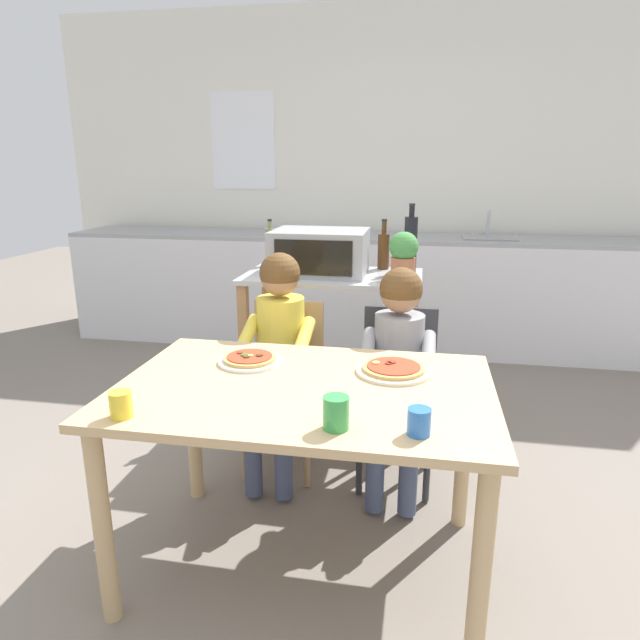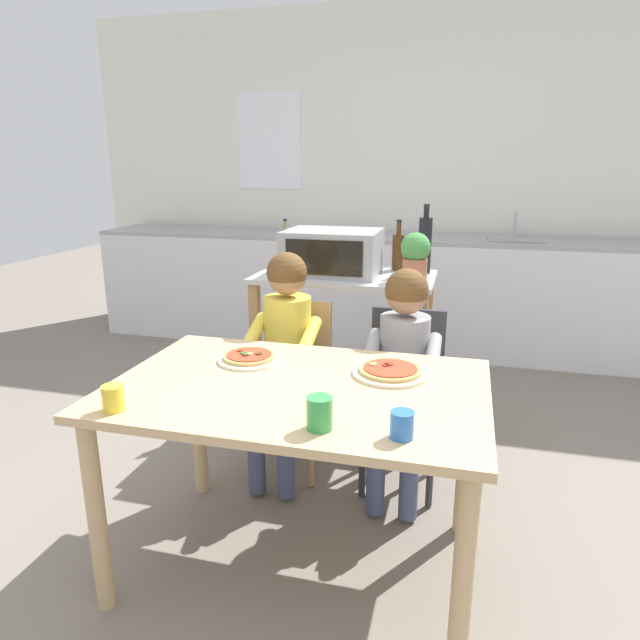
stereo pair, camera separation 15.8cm
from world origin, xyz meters
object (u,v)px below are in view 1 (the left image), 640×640
at_px(kitchen_island_cart, 332,328).
at_px(bottle_dark_olive_oil, 410,243).
at_px(dining_chair_right, 398,383).
at_px(child_in_yellow_shirt, 278,342).
at_px(dining_table, 304,412).
at_px(drinking_cup_blue, 419,422).
at_px(child_in_grey_shirt, 398,355).
at_px(drinking_cup_yellow, 121,404).
at_px(drinking_cup_green, 336,413).
at_px(pizza_plate_white, 250,359).
at_px(bottle_slim_sauce, 383,250).
at_px(potted_herb_plant, 403,254).
at_px(pizza_plate_cream, 393,370).
at_px(bottle_brown_beer, 270,246).
at_px(dining_chair_left, 285,373).
at_px(toaster_oven, 320,252).

xyz_separation_m(kitchen_island_cart, bottle_dark_olive_oil, (0.40, 0.15, 0.46)).
relative_size(dining_chair_right, child_in_yellow_shirt, 0.76).
xyz_separation_m(dining_table, dining_chair_right, (0.30, 0.70, -0.15)).
bearing_deg(child_in_yellow_shirt, dining_chair_right, 10.08).
bearing_deg(child_in_yellow_shirt, drinking_cup_blue, -54.54).
xyz_separation_m(bottle_dark_olive_oil, child_in_grey_shirt, (-0.02, -0.74, -0.39)).
xyz_separation_m(drinking_cup_yellow, drinking_cup_green, (0.64, 0.04, 0.01)).
height_order(dining_table, pizza_plate_white, pizza_plate_white).
bearing_deg(child_in_yellow_shirt, bottle_slim_sauce, 61.75).
relative_size(kitchen_island_cart, child_in_yellow_shirt, 0.90).
height_order(potted_herb_plant, dining_chair_right, potted_herb_plant).
distance_m(kitchen_island_cart, drinking_cup_green, 1.51).
bearing_deg(bottle_slim_sauce, pizza_plate_cream, -83.79).
relative_size(kitchen_island_cart, bottle_dark_olive_oil, 2.57).
bearing_deg(child_in_yellow_shirt, bottle_brown_beer, 107.30).
bearing_deg(pizza_plate_white, drinking_cup_yellow, -114.14).
height_order(kitchen_island_cart, child_in_yellow_shirt, child_in_yellow_shirt).
bearing_deg(pizza_plate_white, bottle_slim_sauce, 70.85).
height_order(bottle_brown_beer, dining_chair_right, bottle_brown_beer).
bearing_deg(bottle_brown_beer, dining_chair_right, -40.28).
height_order(child_in_yellow_shirt, drinking_cup_blue, child_in_yellow_shirt).
xyz_separation_m(child_in_yellow_shirt, drinking_cup_green, (0.41, -0.91, 0.10)).
bearing_deg(dining_chair_left, potted_herb_plant, 35.00).
distance_m(bottle_brown_beer, pizza_plate_white, 1.24).
xyz_separation_m(bottle_slim_sauce, drinking_cup_yellow, (-0.65, -1.72, -0.23)).
distance_m(toaster_oven, dining_table, 1.25).
distance_m(dining_table, dining_chair_right, 0.78).
height_order(kitchen_island_cart, pizza_plate_cream, kitchen_island_cart).
height_order(toaster_oven, bottle_slim_sauce, bottle_slim_sauce).
xyz_separation_m(bottle_brown_beer, drinking_cup_green, (0.65, -1.67, -0.22)).
bearing_deg(pizza_plate_cream, bottle_dark_olive_oil, 89.10).
xyz_separation_m(bottle_brown_beer, child_in_yellow_shirt, (0.24, -0.76, -0.32)).
xyz_separation_m(bottle_slim_sauce, dining_table, (-0.16, -1.38, -0.37)).
xyz_separation_m(child_in_yellow_shirt, pizza_plate_cream, (0.55, -0.43, 0.07)).
bearing_deg(bottle_brown_beer, drinking_cup_green, -68.84).
height_order(bottle_slim_sauce, dining_chair_right, bottle_slim_sauce).
xyz_separation_m(bottle_dark_olive_oil, pizza_plate_cream, (-0.02, -1.15, -0.30)).
height_order(dining_chair_left, drinking_cup_blue, dining_chair_left).
distance_m(bottle_slim_sauce, potted_herb_plant, 0.30).
bearing_deg(pizza_plate_white, potted_herb_plant, 59.71).
xyz_separation_m(bottle_brown_beer, dining_table, (0.49, -1.37, -0.37)).
xyz_separation_m(bottle_slim_sauce, pizza_plate_cream, (0.13, -1.21, -0.26)).
relative_size(toaster_oven, drinking_cup_blue, 6.34).
distance_m(dining_chair_right, pizza_plate_cream, 0.59).
bearing_deg(child_in_yellow_shirt, drinking_cup_yellow, -103.95).
distance_m(bottle_slim_sauce, child_in_yellow_shirt, 0.93).
bearing_deg(bottle_brown_beer, child_in_yellow_shirt, -72.70).
xyz_separation_m(toaster_oven, pizza_plate_white, (-0.09, -1.00, -0.26)).
relative_size(bottle_brown_beer, pizza_plate_cream, 0.98).
height_order(bottle_brown_beer, dining_table, bottle_brown_beer).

